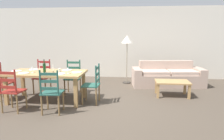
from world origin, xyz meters
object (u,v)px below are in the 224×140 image
(dining_chair_near_left, at_px, (12,90))
(coffee_cup_primary, at_px, (60,70))
(dining_table, at_px, (46,75))
(coffee_table, at_px, (172,83))
(wine_bottle, at_px, (44,68))
(dining_chair_head_west, at_px, (1,82))
(wine_glass_near_left, at_px, (32,68))
(dining_chair_head_east, at_px, (93,84))
(couch, at_px, (167,77))
(standing_lamp, at_px, (127,42))
(dining_chair_near_right, at_px, (51,92))
(dining_chair_far_right, at_px, (73,77))
(dining_chair_far_left, at_px, (43,76))
(wine_glass_near_right, at_px, (68,69))

(dining_chair_near_left, bearing_deg, coffee_cup_primary, 46.14)
(dining_chair_near_left, bearing_deg, dining_table, 59.92)
(coffee_table, bearing_deg, dining_chair_near_left, -157.35)
(dining_chair_near_left, distance_m, wine_bottle, 0.93)
(dining_chair_head_west, relative_size, wine_glass_near_left, 5.96)
(dining_chair_head_east, xyz_separation_m, couch, (2.09, 1.99, -0.19))
(dining_chair_head_west, relative_size, standing_lamp, 0.59)
(dining_chair_near_right, distance_m, couch, 3.95)
(dining_chair_near_left, bearing_deg, dining_chair_far_right, 58.72)
(dining_chair_head_west, xyz_separation_m, coffee_cup_primary, (1.52, 0.08, 0.32))
(dining_table, distance_m, dining_chair_head_west, 1.20)
(dining_chair_near_left, height_order, wine_bottle, wine_bottle)
(dining_chair_far_left, distance_m, couch, 3.92)
(dining_chair_head_west, bearing_deg, couch, 24.27)
(wine_bottle, bearing_deg, wine_glass_near_left, -162.71)
(dining_chair_head_east, relative_size, wine_glass_near_right, 5.96)
(dining_table, bearing_deg, wine_glass_near_left, -156.27)
(dining_chair_near_right, bearing_deg, dining_chair_far_right, 89.59)
(dining_chair_far_left, bearing_deg, wine_bottle, -61.19)
(dining_chair_near_left, xyz_separation_m, coffee_table, (3.66, 1.53, -0.12))
(dining_chair_far_right, xyz_separation_m, wine_glass_near_right, (0.15, -0.85, 0.38))
(standing_lamp, bearing_deg, couch, -7.85)
(dining_table, bearing_deg, dining_chair_head_west, -178.11)
(dining_chair_far_right, bearing_deg, dining_table, -122.54)
(dining_chair_head_east, xyz_separation_m, coffee_cup_primary, (-0.85, 0.06, 0.32))
(dining_chair_near_left, distance_m, standing_lamp, 3.89)
(dining_chair_head_east, height_order, coffee_cup_primary, dining_chair_head_east)
(dining_chair_near_left, distance_m, dining_chair_head_west, 1.04)
(couch, bearing_deg, coffee_cup_primary, -146.70)
(dining_chair_head_west, height_order, coffee_table, dining_chair_head_west)
(dining_table, height_order, coffee_cup_primary, coffee_cup_primary)
(dining_chair_far_left, relative_size, dining_chair_head_east, 1.00)
(dining_chair_head_west, bearing_deg, dining_chair_head_east, 0.40)
(standing_lamp, bearing_deg, dining_chair_head_east, -109.02)
(dining_chair_near_left, height_order, dining_chair_head_west, same)
(wine_glass_near_right, height_order, couch, wine_glass_near_right)
(wine_glass_near_right, bearing_deg, wine_bottle, 171.71)
(couch, relative_size, standing_lamp, 1.44)
(dining_table, xyz_separation_m, dining_chair_head_east, (1.18, -0.02, -0.19))
(dining_chair_head_east, distance_m, coffee_cup_primary, 0.91)
(dining_chair_near_left, distance_m, dining_chair_head_east, 1.79)
(dining_chair_near_right, distance_m, coffee_table, 3.17)
(coffee_cup_primary, bearing_deg, coffee_table, 13.98)
(couch, bearing_deg, dining_chair_near_right, -135.74)
(dining_chair_near_right, bearing_deg, dining_chair_near_left, 179.23)
(dining_table, xyz_separation_m, wine_bottle, (-0.02, -0.04, 0.20))
(dining_chair_far_right, height_order, dining_chair_head_west, same)
(dining_chair_far_right, distance_m, coffee_cup_primary, 0.76)
(wine_bottle, bearing_deg, dining_chair_far_right, 57.94)
(dining_chair_far_right, bearing_deg, wine_glass_near_right, -80.09)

